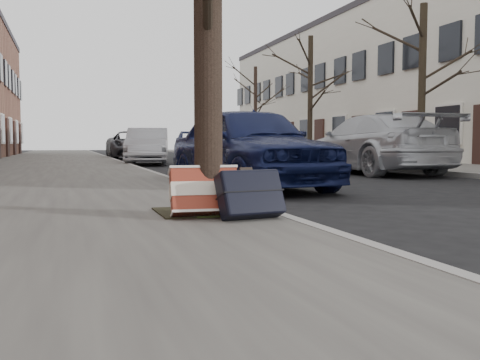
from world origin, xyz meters
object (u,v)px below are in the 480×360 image
object	(u,v)px
suitcase_navy	(250,193)
car_near_mid	(148,146)
suitcase_red	(204,192)
car_near_front	(248,146)

from	to	relation	value
suitcase_navy	car_near_mid	world-z (taller)	car_near_mid
suitcase_navy	suitcase_red	bearing A→B (deg)	136.42
suitcase_red	car_near_mid	bearing A→B (deg)	88.45
suitcase_red	suitcase_navy	size ratio (longest dim) A/B	1.04
suitcase_navy	car_near_mid	distance (m)	15.89
suitcase_navy	car_near_front	distance (m)	4.93
car_near_front	suitcase_red	bearing A→B (deg)	-120.24
car_near_front	car_near_mid	distance (m)	11.18
car_near_front	car_near_mid	xyz separation A→B (m)	(-0.23, 11.17, -0.07)
suitcase_red	suitcase_navy	bearing A→B (deg)	-30.23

